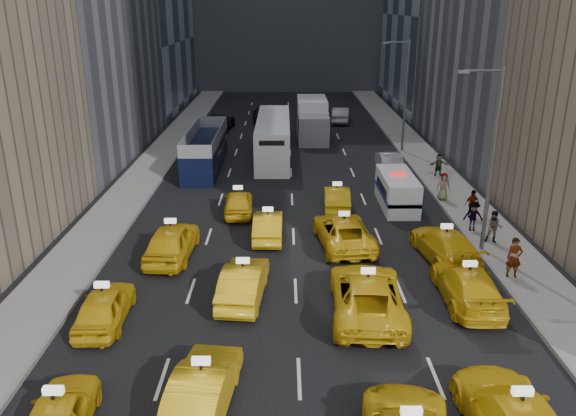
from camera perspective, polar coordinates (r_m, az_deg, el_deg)
name	(u,v)px	position (r m, az deg, el deg)	size (l,w,h in m)	color
sidewalk_west	(144,176)	(41.33, -14.42, 3.20)	(3.00, 90.00, 0.15)	gray
sidewalk_east	(438,175)	(41.56, 14.97, 3.24)	(3.00, 90.00, 0.15)	gray
curb_west	(164,175)	(41.00, -12.45, 3.25)	(0.15, 90.00, 0.18)	slate
curb_east	(418,175)	(41.20, 13.03, 3.29)	(0.15, 90.00, 0.18)	slate
streetlight_near	(491,155)	(27.98, 19.89, 5.05)	(2.15, 0.22, 9.00)	#595B60
streetlight_far	(404,92)	(46.90, 11.75, 11.43)	(2.15, 0.22, 9.00)	#595B60
taxi_5	(203,388)	(17.82, -8.65, -17.65)	(1.59, 4.55, 1.50)	gold
taxi_8	(104,306)	(22.85, -18.14, -9.48)	(1.67, 4.15, 1.42)	gold
taxi_9	(243,282)	(23.47, -4.54, -7.50)	(1.61, 4.61, 1.52)	gold
taxi_10	(367,295)	(22.51, 8.02, -8.72)	(2.74, 5.94, 1.65)	gold
taxi_11	(468,285)	(24.30, 17.77, -7.47)	(2.11, 5.19, 1.51)	gold
taxi_12	(172,241)	(27.60, -11.71, -3.33)	(1.97, 4.91, 1.67)	gold
taxi_13	(268,226)	(29.31, -2.04, -1.80)	(1.47, 4.20, 1.39)	gold
taxi_14	(344,232)	(28.51, 5.66, -2.40)	(2.50, 5.42, 1.51)	gold
taxi_15	(445,245)	(27.87, 15.66, -3.64)	(2.10, 5.16, 1.50)	gold
taxi_16	(238,202)	(32.82, -5.06, 0.57)	(1.65, 4.09, 1.39)	gold
taxi_17	(337,198)	(33.56, 4.98, 0.99)	(1.46, 4.18, 1.38)	gold
nypd_van	(397,191)	(34.45, 11.01, 1.69)	(2.26, 5.09, 2.14)	silver
double_decker	(205,149)	(42.36, -8.39, 5.93)	(3.38, 10.17, 2.90)	black
city_bus	(273,138)	(44.98, -1.50, 7.12)	(3.14, 12.24, 3.13)	silver
box_truck	(312,120)	(51.55, 2.48, 8.96)	(3.33, 7.87, 3.50)	silver
misc_car_0	(389,161)	(41.92, 10.22, 4.68)	(1.55, 4.43, 1.46)	#9A9CA1
misc_car_1	(218,122)	(55.66, -7.10, 8.66)	(2.58, 5.59, 1.55)	black
misc_car_2	(313,111)	(61.90, 2.55, 9.83)	(1.90, 4.67, 1.35)	slate
misc_car_3	(262,114)	(59.33, -2.66, 9.50)	(1.87, 4.65, 1.58)	black
misc_car_4	(341,115)	(59.19, 5.36, 9.41)	(1.67, 4.80, 1.58)	#939699
pedestrian_0	(514,258)	(26.70, 21.99, -4.71)	(0.67, 0.44, 1.85)	gray
pedestrian_1	(494,227)	(30.12, 20.19, -1.84)	(0.82, 0.45, 1.70)	gray
pedestrian_2	(473,216)	(31.42, 18.32, -0.78)	(1.06, 0.44, 1.64)	gray
pedestrian_3	(472,204)	(33.33, 18.20, 0.41)	(0.96, 0.44, 1.63)	gray
pedestrian_4	(443,186)	(35.88, 15.51, 2.13)	(0.84, 0.46, 1.72)	gray
pedestrian_5	(439,165)	(41.02, 15.07, 4.25)	(1.44, 0.41, 1.55)	gray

